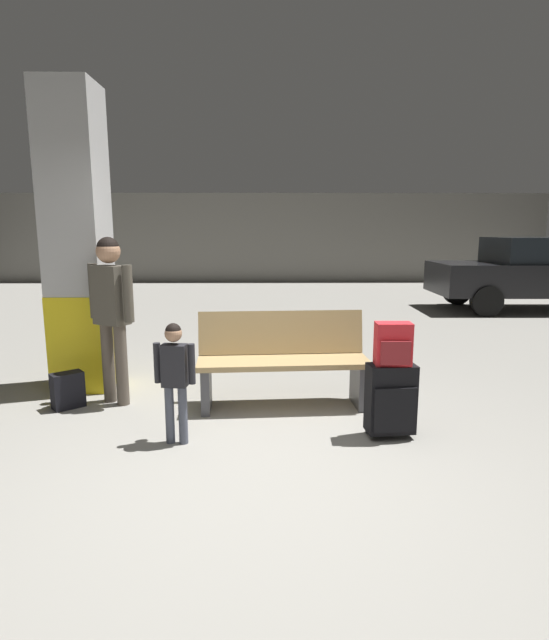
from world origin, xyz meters
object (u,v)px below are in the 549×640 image
object	(u,v)px
bench	(283,360)
child	(175,370)
parked_car_side	(537,272)
structural_pillar	(78,243)
backpack_bright	(393,344)
suitcase	(391,399)
adult	(111,303)
backpack_dark_floor	(68,390)

from	to	relation	value
bench	child	bearing A→B (deg)	-134.94
bench	parked_car_side	xyz separation A→B (m)	(5.44, 5.65, 0.36)
bench	structural_pillar	bearing A→B (deg)	163.90
structural_pillar	backpack_bright	size ratio (longest dim) A/B	9.06
backpack_bright	child	distance (m)	1.72
suitcase	bench	bearing A→B (deg)	137.99
child	adult	bearing A→B (deg)	129.05
child	parked_car_side	xyz separation A→B (m)	(6.30, 6.51, 0.21)
structural_pillar	suitcase	size ratio (longest dim) A/B	5.10
structural_pillar	suitcase	bearing A→B (deg)	-24.97
adult	bench	bearing A→B (deg)	-2.45
suitcase	child	size ratio (longest dim) A/B	0.63
bench	adult	xyz separation A→B (m)	(-1.61, 0.07, 0.54)
structural_pillar	backpack_dark_floor	world-z (taller)	structural_pillar
backpack_dark_floor	structural_pillar	bearing A→B (deg)	94.60
suitcase	adult	xyz separation A→B (m)	(-2.46, 0.83, 0.66)
adult	backpack_dark_floor	size ratio (longest dim) A/B	4.69
bench	backpack_dark_floor	xyz separation A→B (m)	(-2.03, -0.05, -0.28)
structural_pillar	backpack_bright	bearing A→B (deg)	-24.99
structural_pillar	backpack_dark_floor	size ratio (longest dim) A/B	9.06
bench	backpack_bright	distance (m)	1.19
backpack_bright	parked_car_side	world-z (taller)	parked_car_side
suitcase	child	xyz separation A→B (m)	(-1.71, -0.10, 0.27)
structural_pillar	suitcase	xyz separation A→B (m)	(2.94, -1.37, -1.21)
structural_pillar	child	xyz separation A→B (m)	(1.23, -1.46, -0.94)
child	backpack_dark_floor	distance (m)	1.49
structural_pillar	parked_car_side	world-z (taller)	structural_pillar
bench	suitcase	distance (m)	1.15
suitcase	parked_car_side	size ratio (longest dim) A/B	0.15
child	adult	size ratio (longest dim) A/B	0.60
bench	backpack_dark_floor	bearing A→B (deg)	-178.51
bench	backpack_bright	size ratio (longest dim) A/B	4.79
suitcase	backpack_dark_floor	xyz separation A→B (m)	(-2.88, 0.71, -0.15)
backpack_dark_floor	suitcase	bearing A→B (deg)	-13.88
bench	adult	bearing A→B (deg)	177.55
parked_car_side	backpack_dark_floor	bearing A→B (deg)	-142.66
bench	adult	size ratio (longest dim) A/B	1.02
bench	adult	world-z (taller)	adult
suitcase	adult	world-z (taller)	adult
suitcase	parked_car_side	bearing A→B (deg)	54.39
parked_car_side	adult	bearing A→B (deg)	-141.65
suitcase	adult	size ratio (longest dim) A/B	0.38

